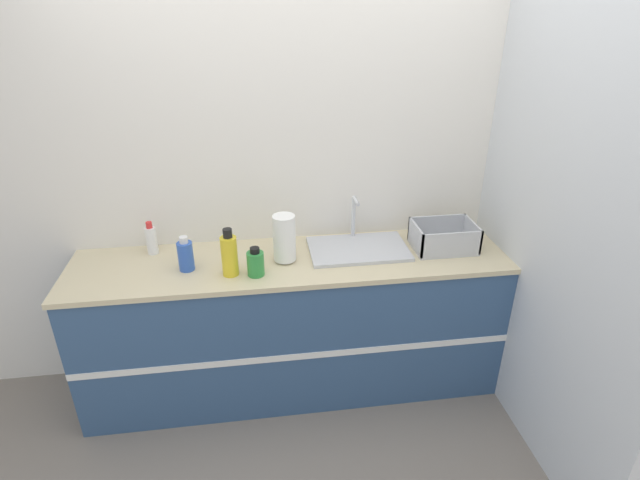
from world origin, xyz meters
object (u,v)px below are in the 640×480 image
object	(u,v)px
paper_towel_roll	(284,238)
dish_rack	(444,239)
sink	(358,247)
bottle_blue	(186,255)
bottle_yellow	(229,255)
bottle_green	(256,263)
bottle_white_spray	(151,240)

from	to	relation	value
paper_towel_roll	dish_rack	size ratio (longest dim) A/B	0.77
sink	bottle_blue	bearing A→B (deg)	-174.39
paper_towel_roll	bottle_yellow	size ratio (longest dim) A/B	1.03
paper_towel_roll	dish_rack	distance (m)	0.92
bottle_yellow	bottle_blue	size ratio (longest dim) A/B	1.36
sink	dish_rack	distance (m)	0.50
bottle_yellow	dish_rack	bearing A→B (deg)	6.19
bottle_green	bottle_white_spray	world-z (taller)	bottle_white_spray
dish_rack	bottle_white_spray	distance (m)	1.67
bottle_blue	bottle_white_spray	distance (m)	0.30
bottle_yellow	paper_towel_roll	bearing A→B (deg)	20.26
dish_rack	bottle_yellow	world-z (taller)	bottle_yellow
sink	bottle_blue	xyz separation A→B (m)	(-0.95, -0.09, 0.07)
sink	bottle_yellow	xyz separation A→B (m)	(-0.72, -0.18, 0.10)
sink	bottle_yellow	world-z (taller)	sink
bottle_white_spray	bottle_green	bearing A→B (deg)	-29.74
dish_rack	bottle_green	xyz separation A→B (m)	(-1.08, -0.16, 0.01)
bottle_blue	bottle_white_spray	bearing A→B (deg)	133.71
dish_rack	sink	bearing A→B (deg)	174.55
dish_rack	bottle_white_spray	world-z (taller)	bottle_white_spray
paper_towel_roll	bottle_yellow	distance (m)	0.31
paper_towel_roll	bottle_white_spray	world-z (taller)	paper_towel_roll
bottle_green	bottle_blue	bearing A→B (deg)	163.39
paper_towel_roll	bottle_blue	xyz separation A→B (m)	(-0.53, -0.02, -0.05)
paper_towel_roll	bottle_green	distance (m)	0.22
paper_towel_roll	bottle_green	xyz separation A→B (m)	(-0.16, -0.13, -0.07)
paper_towel_roll	bottle_blue	bearing A→B (deg)	-177.41
sink	bottle_blue	world-z (taller)	sink
paper_towel_roll	bottle_blue	world-z (taller)	paper_towel_roll
bottle_white_spray	dish_rack	bearing A→B (deg)	-5.95
bottle_yellow	bottle_white_spray	bearing A→B (deg)	145.52
bottle_blue	bottle_white_spray	size ratio (longest dim) A/B	1.00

